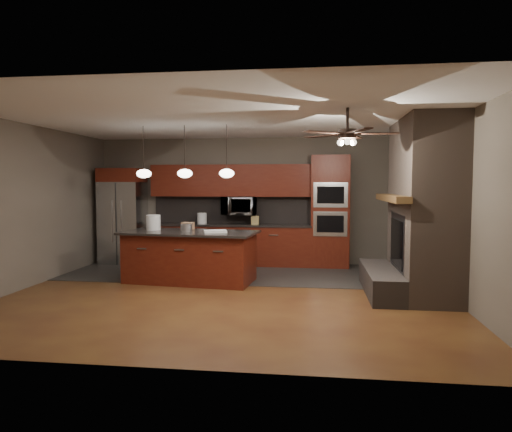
# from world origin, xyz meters

# --- Properties ---
(ground) EXTENTS (7.00, 7.00, 0.00)m
(ground) POSITION_xyz_m (0.00, 0.00, 0.00)
(ground) COLOR brown
(ground) RESTS_ON ground
(ceiling) EXTENTS (7.00, 6.00, 0.02)m
(ceiling) POSITION_xyz_m (0.00, 0.00, 2.80)
(ceiling) COLOR white
(ceiling) RESTS_ON back_wall
(back_wall) EXTENTS (7.00, 0.02, 2.80)m
(back_wall) POSITION_xyz_m (0.00, 3.00, 1.40)
(back_wall) COLOR #685E53
(back_wall) RESTS_ON ground
(right_wall) EXTENTS (0.02, 6.00, 2.80)m
(right_wall) POSITION_xyz_m (3.50, 0.00, 1.40)
(right_wall) COLOR #685E53
(right_wall) RESTS_ON ground
(left_wall) EXTENTS (0.02, 6.00, 2.80)m
(left_wall) POSITION_xyz_m (-3.50, 0.00, 1.40)
(left_wall) COLOR #685E53
(left_wall) RESTS_ON ground
(slate_tile_patch) EXTENTS (7.00, 2.40, 0.01)m
(slate_tile_patch) POSITION_xyz_m (0.00, 1.80, 0.01)
(slate_tile_patch) COLOR #2C2B28
(slate_tile_patch) RESTS_ON ground
(fireplace_column) EXTENTS (1.30, 2.10, 2.80)m
(fireplace_column) POSITION_xyz_m (3.04, 0.40, 1.30)
(fireplace_column) COLOR brown
(fireplace_column) RESTS_ON ground
(back_cabinetry) EXTENTS (3.59, 0.64, 2.20)m
(back_cabinetry) POSITION_xyz_m (-0.48, 2.74, 0.89)
(back_cabinetry) COLOR #602011
(back_cabinetry) RESTS_ON ground
(oven_tower) EXTENTS (0.80, 0.63, 2.38)m
(oven_tower) POSITION_xyz_m (1.70, 2.69, 1.19)
(oven_tower) COLOR #602011
(oven_tower) RESTS_ON ground
(microwave) EXTENTS (0.73, 0.41, 0.50)m
(microwave) POSITION_xyz_m (-0.27, 2.75, 1.30)
(microwave) COLOR silver
(microwave) RESTS_ON back_cabinetry
(refrigerator) EXTENTS (0.91, 0.75, 2.12)m
(refrigerator) POSITION_xyz_m (-2.90, 2.62, 1.06)
(refrigerator) COLOR silver
(refrigerator) RESTS_ON ground
(kitchen_island) EXTENTS (2.51, 1.35, 0.92)m
(kitchen_island) POSITION_xyz_m (-0.86, 0.85, 0.46)
(kitchen_island) COLOR #602011
(kitchen_island) RESTS_ON ground
(white_bucket) EXTENTS (0.29, 0.29, 0.28)m
(white_bucket) POSITION_xyz_m (-1.60, 1.00, 1.06)
(white_bucket) COLOR silver
(white_bucket) RESTS_ON kitchen_island
(paint_can) EXTENTS (0.28, 0.28, 0.14)m
(paint_can) POSITION_xyz_m (-0.91, 0.80, 0.99)
(paint_can) COLOR silver
(paint_can) RESTS_ON kitchen_island
(paint_tray) EXTENTS (0.46, 0.38, 0.04)m
(paint_tray) POSITION_xyz_m (-0.37, 0.73, 0.94)
(paint_tray) COLOR white
(paint_tray) RESTS_ON kitchen_island
(cardboard_box) EXTENTS (0.24, 0.19, 0.14)m
(cardboard_box) POSITION_xyz_m (-1.00, 1.20, 0.99)
(cardboard_box) COLOR tan
(cardboard_box) RESTS_ON kitchen_island
(counter_bucket) EXTENTS (0.26, 0.26, 0.24)m
(counter_bucket) POSITION_xyz_m (-1.10, 2.70, 1.02)
(counter_bucket) COLOR white
(counter_bucket) RESTS_ON back_cabinetry
(counter_box) EXTENTS (0.17, 0.14, 0.18)m
(counter_box) POSITION_xyz_m (0.10, 2.65, 0.99)
(counter_box) COLOR tan
(counter_box) RESTS_ON back_cabinetry
(pendant_left) EXTENTS (0.26, 0.26, 0.92)m
(pendant_left) POSITION_xyz_m (-1.65, 0.70, 1.96)
(pendant_left) COLOR black
(pendant_left) RESTS_ON ceiling
(pendant_center) EXTENTS (0.26, 0.26, 0.92)m
(pendant_center) POSITION_xyz_m (-0.90, 0.70, 1.96)
(pendant_center) COLOR black
(pendant_center) RESTS_ON ceiling
(pendant_right) EXTENTS (0.26, 0.26, 0.92)m
(pendant_right) POSITION_xyz_m (-0.15, 0.70, 1.96)
(pendant_right) COLOR black
(pendant_right) RESTS_ON ceiling
(ceiling_fan) EXTENTS (1.27, 1.33, 0.41)m
(ceiling_fan) POSITION_xyz_m (1.80, -0.80, 2.46)
(ceiling_fan) COLOR black
(ceiling_fan) RESTS_ON ceiling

